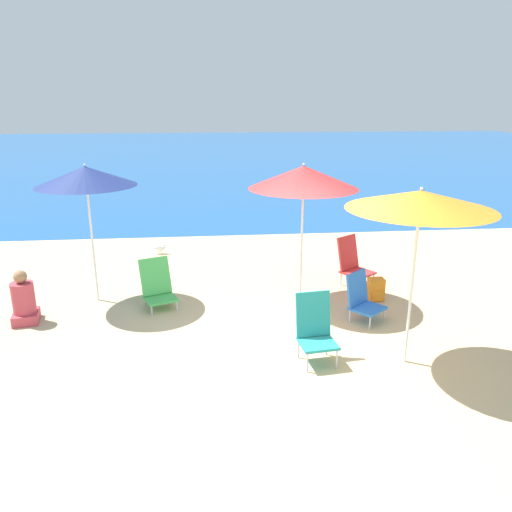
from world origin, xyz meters
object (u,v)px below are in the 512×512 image
at_px(beach_chair_teal, 315,327).
at_px(beach_chair_blue, 362,298).
at_px(beach_umbrella_red, 303,177).
at_px(backpack_orange, 376,289).
at_px(beach_umbrella_orange, 420,200).
at_px(person_seated_near, 24,302).
at_px(beach_chair_red, 352,262).
at_px(beach_chair_green, 158,286).
at_px(seagull, 160,248).
at_px(beach_umbrella_navy, 86,176).

xyz_separation_m(beach_chair_teal, beach_chair_blue, (0.98, 1.13, -0.09)).
bearing_deg(beach_umbrella_red, backpack_orange, -7.07).
bearing_deg(beach_umbrella_orange, person_seated_near, 161.74).
bearing_deg(beach_chair_red, beach_chair_green, 156.65).
height_order(beach_chair_green, beach_chair_red, beach_chair_red).
bearing_deg(beach_umbrella_red, beach_chair_red, 30.91).
xyz_separation_m(beach_chair_teal, person_seated_near, (-4.15, 1.56, -0.12)).
bearing_deg(person_seated_near, beach_chair_red, 1.06).
relative_size(beach_chair_teal, beach_chair_blue, 1.19).
distance_m(beach_chair_green, beach_chair_red, 3.53).
height_order(beach_chair_green, seagull, beach_chair_green).
bearing_deg(beach_umbrella_navy, beach_chair_blue, -16.15).
bearing_deg(beach_umbrella_orange, beach_chair_red, 87.69).
distance_m(beach_chair_teal, person_seated_near, 4.44).
relative_size(beach_umbrella_navy, beach_chair_teal, 2.57).
bearing_deg(seagull, beach_umbrella_navy, -107.93).
height_order(beach_umbrella_red, beach_chair_blue, beach_umbrella_red).
xyz_separation_m(beach_umbrella_red, beach_umbrella_orange, (0.97, -2.23, 0.05)).
distance_m(beach_chair_teal, beach_chair_blue, 1.50).
bearing_deg(backpack_orange, beach_umbrella_navy, 174.26).
height_order(beach_chair_red, backpack_orange, beach_chair_red).
distance_m(beach_umbrella_orange, person_seated_near, 5.87).
xyz_separation_m(beach_umbrella_orange, seagull, (-3.56, 5.12, -1.99)).
bearing_deg(beach_umbrella_red, seagull, 131.85).
height_order(beach_umbrella_orange, seagull, beach_umbrella_orange).
xyz_separation_m(beach_umbrella_navy, beach_chair_green, (1.05, -0.37, -1.75)).
distance_m(beach_umbrella_navy, beach_chair_teal, 4.32).
distance_m(beach_umbrella_orange, beach_chair_red, 3.35).
height_order(beach_chair_blue, backpack_orange, beach_chair_blue).
distance_m(beach_chair_green, beach_chair_teal, 2.95).
xyz_separation_m(beach_umbrella_navy, person_seated_near, (-0.92, -0.79, -1.77)).
bearing_deg(beach_chair_green, seagull, 72.16).
xyz_separation_m(beach_chair_blue, seagull, (-3.38, 3.80, -0.23)).
xyz_separation_m(beach_umbrella_orange, beach_chair_red, (0.12, 2.88, -1.71)).
bearing_deg(person_seated_near, beach_umbrella_orange, -28.90).
xyz_separation_m(beach_chair_blue, person_seated_near, (-5.13, 0.43, -0.03)).
bearing_deg(beach_chair_teal, beach_chair_green, 130.83).
xyz_separation_m(beach_chair_teal, beach_chair_red, (1.27, 2.68, -0.03)).
distance_m(beach_umbrella_red, beach_umbrella_orange, 2.43).
relative_size(beach_umbrella_orange, backpack_orange, 5.99).
relative_size(beach_chair_green, backpack_orange, 2.07).
distance_m(beach_chair_teal, seagull, 5.49).
xyz_separation_m(beach_umbrella_navy, backpack_orange, (4.70, -0.47, -1.91)).
xyz_separation_m(beach_chair_green, person_seated_near, (-1.97, -0.42, -0.02)).
bearing_deg(beach_umbrella_orange, beach_umbrella_navy, 149.93).
distance_m(beach_umbrella_orange, beach_chair_green, 4.37).
relative_size(beach_chair_green, person_seated_near, 0.95).
xyz_separation_m(beach_umbrella_navy, seagull, (0.83, 2.58, -1.96)).
xyz_separation_m(beach_chair_teal, seagull, (-2.40, 4.93, -0.31)).
height_order(beach_chair_teal, beach_chair_red, beach_chair_teal).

